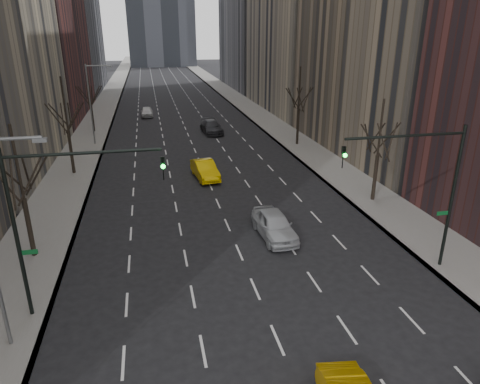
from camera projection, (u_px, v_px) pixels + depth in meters
sidewalk_left at (104, 109)px, 72.87m from camera, size 4.50×320.00×0.15m
sidewalk_right at (244, 104)px, 77.65m from camera, size 4.50×320.00×0.15m
tree_lw_b at (24, 199)px, 24.07m from camera, size 3.36×3.50×7.82m
tree_lw_c at (68, 132)px, 38.59m from camera, size 3.36×3.50×8.74m
tree_lw_d at (91, 105)px, 55.22m from camera, size 3.36×3.50×7.36m
tree_rw_b at (377, 155)px, 32.40m from camera, size 3.36×3.50×7.82m
tree_rw_c at (299, 111)px, 48.76m from camera, size 3.36×3.50×8.74m
traffic_mast_left at (53, 206)px, 18.51m from camera, size 6.69×0.39×8.00m
traffic_mast_right at (428, 177)px, 22.06m from camera, size 6.69×0.39×8.00m
streetlight_far at (93, 96)px, 48.32m from camera, size 2.83×0.22×9.00m
silver_sedan_ahead at (274, 225)px, 27.59m from camera, size 2.25×5.06×1.69m
far_taxi at (205, 170)px, 38.65m from camera, size 2.27×5.06×1.61m
far_suv_grey at (211, 127)px, 55.75m from camera, size 2.63×5.74×1.63m
far_car_white at (147, 112)px, 66.55m from camera, size 1.81×4.41×1.50m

